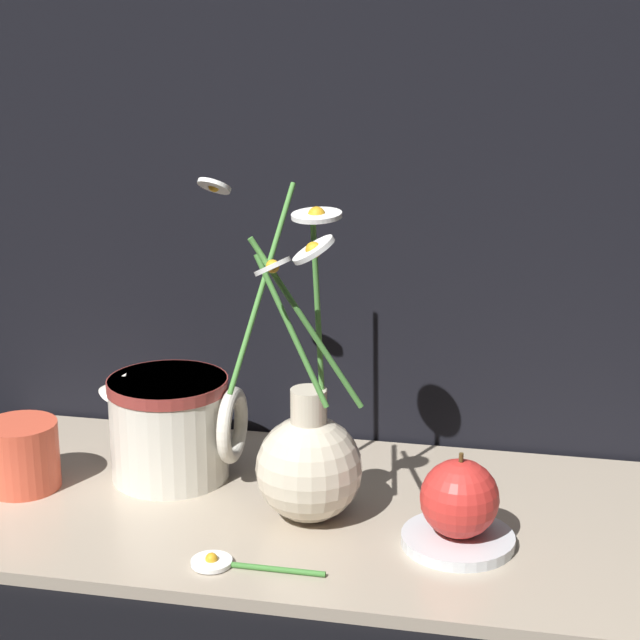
{
  "coord_description": "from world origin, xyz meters",
  "views": [
    {
      "loc": [
        0.19,
        -0.91,
        0.47
      ],
      "look_at": [
        -0.0,
        0.0,
        0.2
      ],
      "focal_mm": 60.0,
      "sensor_mm": 36.0,
      "label": 1
    }
  ],
  "objects_px": {
    "yellow_mug": "(20,455)",
    "ceramic_pitcher": "(171,423)",
    "vase_with_flowers": "(308,458)",
    "orange_fruit": "(460,498)"
  },
  "relations": [
    {
      "from": "vase_with_flowers",
      "to": "orange_fruit",
      "type": "bearing_deg",
      "value": -9.68
    },
    {
      "from": "ceramic_pitcher",
      "to": "yellow_mug",
      "type": "bearing_deg",
      "value": -158.49
    },
    {
      "from": "vase_with_flowers",
      "to": "ceramic_pitcher",
      "type": "bearing_deg",
      "value": 157.78
    },
    {
      "from": "ceramic_pitcher",
      "to": "vase_with_flowers",
      "type": "bearing_deg",
      "value": -22.22
    },
    {
      "from": "yellow_mug",
      "to": "ceramic_pitcher",
      "type": "distance_m",
      "value": 0.15
    },
    {
      "from": "yellow_mug",
      "to": "vase_with_flowers",
      "type": "bearing_deg",
      "value": -1.63
    },
    {
      "from": "yellow_mug",
      "to": "orange_fruit",
      "type": "distance_m",
      "value": 0.44
    },
    {
      "from": "ceramic_pitcher",
      "to": "orange_fruit",
      "type": "relative_size",
      "value": 1.86
    },
    {
      "from": "ceramic_pitcher",
      "to": "orange_fruit",
      "type": "xyz_separation_m",
      "value": [
        0.3,
        -0.09,
        -0.01
      ]
    },
    {
      "from": "vase_with_flowers",
      "to": "ceramic_pitcher",
      "type": "height_order",
      "value": "vase_with_flowers"
    }
  ]
}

